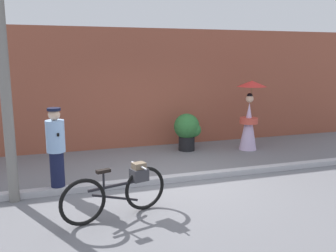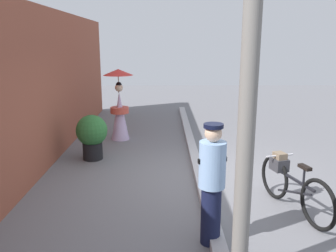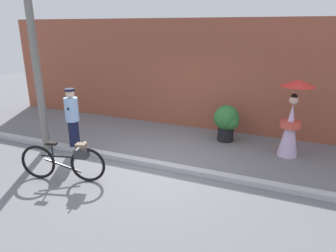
{
  "view_description": "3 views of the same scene",
  "coord_description": "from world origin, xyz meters",
  "px_view_note": "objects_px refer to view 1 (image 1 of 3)",
  "views": [
    {
      "loc": [
        -2.26,
        -6.76,
        2.52
      ],
      "look_at": [
        0.11,
        0.68,
        1.03
      ],
      "focal_mm": 38.83,
      "sensor_mm": 36.0,
      "label": 1
    },
    {
      "loc": [
        -6.37,
        0.68,
        2.57
      ],
      "look_at": [
        0.2,
        0.61,
        0.99
      ],
      "focal_mm": 37.28,
      "sensor_mm": 36.0,
      "label": 2
    },
    {
      "loc": [
        2.87,
        -5.77,
        3.06
      ],
      "look_at": [
        0.2,
        0.44,
        0.86
      ],
      "focal_mm": 32.87,
      "sensor_mm": 36.0,
      "label": 3
    }
  ],
  "objects_px": {
    "potted_plant_by_door": "(188,129)",
    "utility_pole": "(3,64)",
    "person_officer": "(56,148)",
    "person_with_parasol": "(249,116)",
    "bicycle_near_officer": "(120,190)"
  },
  "relations": [
    {
      "from": "bicycle_near_officer",
      "to": "utility_pole",
      "type": "distance_m",
      "value": 2.84
    },
    {
      "from": "person_officer",
      "to": "bicycle_near_officer",
      "type": "bearing_deg",
      "value": -55.86
    },
    {
      "from": "person_officer",
      "to": "utility_pole",
      "type": "relative_size",
      "value": 0.34
    },
    {
      "from": "bicycle_near_officer",
      "to": "potted_plant_by_door",
      "type": "height_order",
      "value": "potted_plant_by_door"
    },
    {
      "from": "person_with_parasol",
      "to": "potted_plant_by_door",
      "type": "height_order",
      "value": "person_with_parasol"
    },
    {
      "from": "bicycle_near_officer",
      "to": "person_with_parasol",
      "type": "distance_m",
      "value": 5.25
    },
    {
      "from": "bicycle_near_officer",
      "to": "potted_plant_by_door",
      "type": "bearing_deg",
      "value": 55.08
    },
    {
      "from": "potted_plant_by_door",
      "to": "utility_pole",
      "type": "distance_m",
      "value": 5.17
    },
    {
      "from": "person_with_parasol",
      "to": "utility_pole",
      "type": "bearing_deg",
      "value": -160.89
    },
    {
      "from": "utility_pole",
      "to": "bicycle_near_officer",
      "type": "bearing_deg",
      "value": -34.51
    },
    {
      "from": "person_officer",
      "to": "utility_pole",
      "type": "height_order",
      "value": "utility_pole"
    },
    {
      "from": "person_with_parasol",
      "to": "utility_pole",
      "type": "relative_size",
      "value": 0.39
    },
    {
      "from": "person_with_parasol",
      "to": "utility_pole",
      "type": "distance_m",
      "value": 6.34
    },
    {
      "from": "bicycle_near_officer",
      "to": "person_officer",
      "type": "bearing_deg",
      "value": 124.14
    },
    {
      "from": "person_officer",
      "to": "potted_plant_by_door",
      "type": "distance_m",
      "value": 4.09
    }
  ]
}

